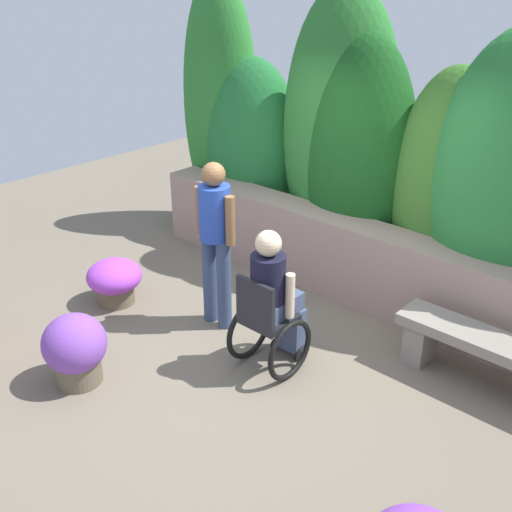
% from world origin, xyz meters
% --- Properties ---
extents(ground_plane, '(12.59, 12.59, 0.00)m').
position_xyz_m(ground_plane, '(0.00, 0.00, 0.00)').
color(ground_plane, '#6F6454').
extents(stone_retaining_wall, '(5.18, 0.41, 0.87)m').
position_xyz_m(stone_retaining_wall, '(0.00, 1.40, 0.44)').
color(stone_retaining_wall, gray).
rests_on(stone_retaining_wall, ground).
extents(hedge_backdrop, '(5.86, 1.16, 3.25)m').
position_xyz_m(hedge_backdrop, '(-0.14, 1.98, 1.39)').
color(hedge_backdrop, '#2C7B2E').
rests_on(hedge_backdrop, ground).
extents(stone_bench, '(1.48, 0.38, 0.49)m').
position_xyz_m(stone_bench, '(1.76, 0.87, 0.32)').
color(stone_bench, gray).
rests_on(stone_bench, ground).
extents(person_in_wheelchair, '(0.53, 0.66, 1.33)m').
position_xyz_m(person_in_wheelchair, '(0.26, -0.11, 0.62)').
color(person_in_wheelchair, black).
rests_on(person_in_wheelchair, ground).
extents(person_standing_companion, '(0.49, 0.30, 1.67)m').
position_xyz_m(person_standing_companion, '(-0.60, 0.07, 0.97)').
color(person_standing_companion, '#364668').
rests_on(person_standing_companion, ground).
extents(flower_pot_terracotta_by_wall, '(0.58, 0.58, 0.49)m').
position_xyz_m(flower_pot_terracotta_by_wall, '(-1.70, -0.37, 0.27)').
color(flower_pot_terracotta_by_wall, brown).
rests_on(flower_pot_terracotta_by_wall, ground).
extents(flower_pot_small_foreground, '(0.54, 0.54, 0.64)m').
position_xyz_m(flower_pot_small_foreground, '(-0.81, -1.40, 0.33)').
color(flower_pot_small_foreground, brown).
rests_on(flower_pot_small_foreground, ground).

